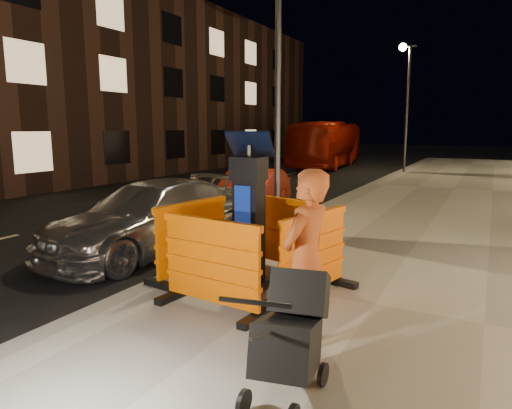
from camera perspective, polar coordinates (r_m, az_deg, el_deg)
The scene contains 15 objects.
ground_plane at distance 7.30m, azimuth -9.35°, elevation -9.23°, with size 120.00×120.00×0.00m, color black.
sidewalk at distance 6.07m, azimuth 14.56°, elevation -12.64°, with size 6.00×60.00×0.15m, color gray.
kerb at distance 7.28m, azimuth -9.37°, elevation -8.67°, with size 0.30×60.00×0.15m, color slate.
parking_kiosk at distance 6.23m, azimuth -0.89°, elevation -1.34°, with size 0.64×0.64×2.02m, color black.
barrier_front at distance 5.55m, azimuth -5.59°, elevation -7.52°, with size 1.44×0.59×1.13m, color #E65F00.
barrier_back at distance 7.16m, azimuth 2.75°, elevation -3.56°, with size 1.44×0.59×1.13m, color #E65F00.
barrier_kerbside at distance 6.82m, azimuth -7.94°, elevation -4.30°, with size 1.44×0.59×1.13m, color #E65F00.
barrier_bldgside at distance 5.95m, azimuth 7.24°, elevation -6.35°, with size 1.44×0.59×1.13m, color #E65F00.
car_silver at distance 9.02m, azimuth -12.73°, elevation -5.68°, with size 1.86×4.58×1.33m, color #AEAEB3.
car_red at distance 12.50m, azimuth -0.60°, elevation -1.18°, with size 1.29×3.70×1.22m, color #AA2614.
bus_doubledecker at distance 27.77m, azimuth 8.86°, elevation 4.66°, with size 2.24×9.56×2.66m, color #961405.
man at distance 4.53m, azimuth 6.27°, elevation -6.96°, with size 0.66×0.43×1.81m, color #A4451C.
stroller at distance 3.83m, azimuth 3.95°, elevation -16.48°, with size 0.53×0.82×1.02m, color black.
street_lamp_mid at distance 9.41m, azimuth 2.75°, elevation 14.53°, with size 0.12×0.12×6.00m, color #3F3F44.
street_lamp_far at distance 23.85m, azimuth 18.35°, elevation 11.08°, with size 0.12×0.12×6.00m, color #3F3F44.
Camera 1 is at (4.19, -5.51, 2.34)m, focal length 32.00 mm.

